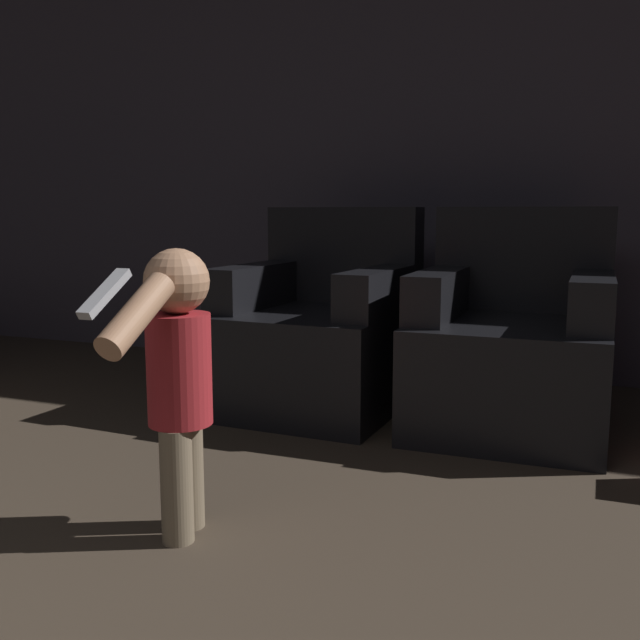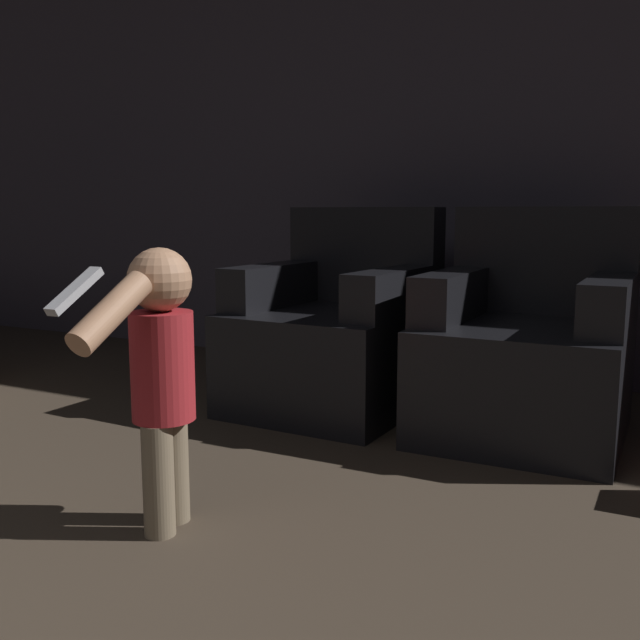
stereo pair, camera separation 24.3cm
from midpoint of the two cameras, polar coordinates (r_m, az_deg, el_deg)
The scene contains 4 objects.
wall_back at distance 4.15m, azimuth 3.55°, elevation 14.10°, with size 8.40×0.05×2.60m.
armchair_left at distance 3.32m, azimuth -2.12°, elevation -1.29°, with size 0.80×0.90×0.93m.
armchair_right at distance 3.08m, azimuth 12.97°, elevation -2.29°, with size 0.78×0.87×0.93m.
person_toddler at distance 2.01m, azimuth -14.76°, elevation -3.90°, with size 0.18×0.55×0.81m.
Camera 1 is at (1.18, 0.52, 0.90)m, focal length 40.00 mm.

